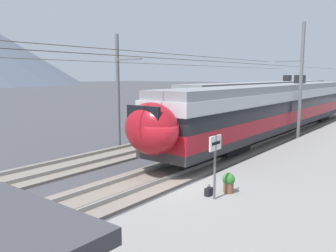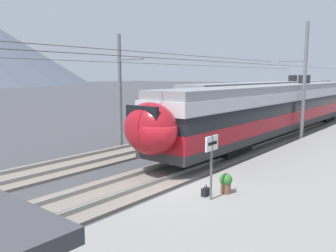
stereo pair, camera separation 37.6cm
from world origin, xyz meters
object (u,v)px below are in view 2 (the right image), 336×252
(train_near_platform, at_px, (281,106))
(catenary_mast_far_side, at_px, (122,88))
(catenary_mast_mid, at_px, (303,80))
(platform_sign, at_px, (212,153))
(passenger_walking, at_px, (25,242))
(train_far_track, at_px, (274,97))
(handbag_near_sign, at_px, (206,192))
(potted_plant_platform_edge, at_px, (226,182))

(train_near_platform, xyz_separation_m, catenary_mast_far_side, (-10.07, 6.42, 1.50))
(catenary_mast_mid, distance_m, platform_sign, 15.35)
(platform_sign, xyz_separation_m, passenger_walking, (-6.50, 0.20, -0.67))
(train_far_track, xyz_separation_m, platform_sign, (-25.54, -8.47, -0.28))
(train_near_platform, relative_size, catenary_mast_mid, 0.63)
(train_far_track, relative_size, platform_sign, 15.16)
(train_near_platform, height_order, handbag_near_sign, train_near_platform)
(catenary_mast_far_side, bearing_deg, passenger_walking, -140.18)
(train_near_platform, bearing_deg, platform_sign, -166.40)
(passenger_walking, bearing_deg, catenary_mast_far_side, 39.82)
(passenger_walking, bearing_deg, potted_plant_platform_edge, -2.10)
(passenger_walking, xyz_separation_m, potted_plant_platform_edge, (7.38, -0.27, -0.53))
(catenary_mast_mid, bearing_deg, catenary_mast_far_side, 139.83)
(platform_sign, distance_m, potted_plant_platform_edge, 1.49)
(train_near_platform, distance_m, catenary_mast_mid, 2.62)
(train_far_track, relative_size, handbag_near_sign, 80.87)
(platform_sign, relative_size, passenger_walking, 1.30)
(potted_plant_platform_edge, bearing_deg, platform_sign, 175.64)
(catenary_mast_mid, height_order, catenary_mast_far_side, catenary_mast_mid)
(train_far_track, distance_m, handbag_near_sign, 26.70)
(train_far_track, height_order, potted_plant_platform_edge, train_far_track)
(handbag_near_sign, height_order, potted_plant_platform_edge, potted_plant_platform_edge)
(catenary_mast_far_side, xyz_separation_m, handbag_near_sign, (-5.30, -9.86, -3.25))
(catenary_mast_mid, distance_m, catenary_mast_far_side, 12.53)
(catenary_mast_far_side, bearing_deg, potted_plant_platform_edge, -114.12)
(catenary_mast_far_side, height_order, passenger_walking, catenary_mast_far_side)
(platform_sign, bearing_deg, handbag_near_sign, 61.84)
(train_near_platform, relative_size, handbag_near_sign, 73.88)
(train_near_platform, xyz_separation_m, handbag_near_sign, (-15.37, -3.43, -1.74))
(platform_sign, bearing_deg, passenger_walking, 178.21)
(catenary_mast_far_side, bearing_deg, train_near_platform, -32.55)
(catenary_mast_far_side, relative_size, passenger_walking, 28.47)
(platform_sign, bearing_deg, train_far_track, 18.35)
(train_near_platform, distance_m, platform_sign, 15.99)
(train_far_track, distance_m, potted_plant_platform_edge, 26.13)
(train_far_track, bearing_deg, catenary_mast_mid, -148.78)
(train_near_platform, distance_m, passenger_walking, 22.34)
(catenary_mast_mid, xyz_separation_m, potted_plant_platform_edge, (-14.16, -2.17, -3.44))
(train_near_platform, distance_m, potted_plant_platform_edge, 15.22)
(train_near_platform, relative_size, platform_sign, 13.85)
(catenary_mast_mid, bearing_deg, train_far_track, 31.22)
(handbag_near_sign, bearing_deg, potted_plant_platform_edge, -28.84)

